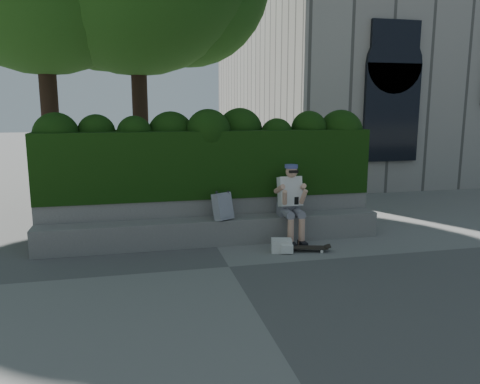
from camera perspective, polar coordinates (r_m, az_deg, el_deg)
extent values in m
plane|color=slate|center=(7.13, -1.34, -9.10)|extent=(80.00, 80.00, 0.00)
cube|color=gray|center=(8.23, -3.12, -4.77)|extent=(6.00, 0.45, 0.45)
cube|color=gray|center=(8.65, -3.67, -3.01)|extent=(6.00, 0.50, 0.75)
cube|color=black|center=(8.70, -3.99, 3.59)|extent=(6.00, 1.00, 1.20)
cylinder|color=black|center=(11.67, -11.96, 7.09)|extent=(0.37, 0.37, 3.49)
cylinder|color=black|center=(11.74, -21.95, 6.07)|extent=(0.39, 0.39, 3.28)
cube|color=slate|center=(8.43, 5.90, -2.11)|extent=(0.36, 0.26, 0.22)
cube|color=silver|center=(8.30, 6.10, 0.08)|extent=(0.40, 0.32, 0.55)
sphere|color=tan|center=(8.17, 6.31, 2.48)|extent=(0.21, 0.21, 0.21)
cylinder|color=#4C548C|center=(8.18, 6.27, 3.12)|extent=(0.23, 0.23, 0.06)
cube|color=black|center=(7.99, 6.90, -1.06)|extent=(0.07, 0.02, 0.13)
cylinder|color=tan|center=(8.07, 6.19, -4.99)|extent=(0.11, 0.11, 0.47)
cylinder|color=tan|center=(8.13, 7.53, -4.89)|extent=(0.11, 0.11, 0.47)
cube|color=black|center=(8.07, 6.31, -6.43)|extent=(0.10, 0.26, 0.10)
cube|color=black|center=(8.13, 7.64, -6.32)|extent=(0.10, 0.26, 0.10)
cube|color=black|center=(7.90, 8.03, -6.70)|extent=(0.75, 0.37, 0.02)
cylinder|color=silver|center=(7.82, 6.20, -7.17)|extent=(0.06, 0.04, 0.05)
cylinder|color=silver|center=(7.97, 6.12, -6.84)|extent=(0.06, 0.04, 0.05)
cylinder|color=silver|center=(7.87, 9.94, -7.15)|extent=(0.06, 0.04, 0.05)
cylinder|color=silver|center=(8.02, 9.79, -6.82)|extent=(0.06, 0.04, 0.05)
cube|color=#B6B7BB|center=(8.05, -2.13, -1.77)|extent=(0.36, 0.30, 0.46)
cube|color=white|center=(7.82, 5.08, -6.52)|extent=(0.38, 0.31, 0.22)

